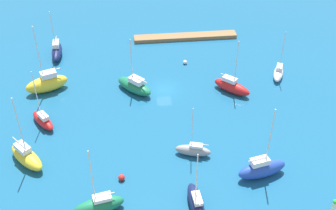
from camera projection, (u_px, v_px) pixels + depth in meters
water at (164, 90)px, 74.94m from camera, size 160.00×160.00×0.00m
pier_dock at (185, 37)px, 88.73m from camera, size 20.67×2.37×0.74m
harbor_beacon at (332, 209)px, 50.75m from camera, size 0.56×0.56×3.73m
sailboat_green_center_basin at (134, 86)px, 73.87m from camera, size 6.74×6.81×9.87m
sailboat_yellow_near_pier at (26, 156)px, 60.48m from camera, size 6.12×6.59×11.45m
sailboat_red_lone_north at (43, 120)px, 67.05m from camera, size 4.55×5.47×9.61m
sailboat_navy_west_end at (57, 51)px, 82.88m from camera, size 1.96×6.55×9.36m
sailboat_gray_far_south at (193, 150)px, 61.88m from camera, size 5.27×2.85×8.34m
sailboat_blue_outer_mooring at (262, 168)px, 58.45m from camera, size 7.12×3.49×11.29m
sailboat_white_inner_mooring at (278, 73)px, 77.49m from camera, size 3.45×5.33×9.06m
sailboat_green_by_breakwater at (99, 205)px, 53.90m from camera, size 6.54×3.28×10.36m
sailboat_yellow_off_beacon at (47, 83)px, 73.80m from camera, size 7.50×4.80×12.22m
sailboat_red_east_end at (232, 86)px, 73.73m from camera, size 6.21×5.85×9.88m
sailboat_navy_mid_basin at (196, 201)px, 54.57m from camera, size 2.18×6.02×8.69m
mooring_buoy_white at (185, 62)px, 81.14m from camera, size 0.76×0.76×0.76m
mooring_buoy_red at (122, 178)px, 58.39m from camera, size 0.87×0.87×0.87m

